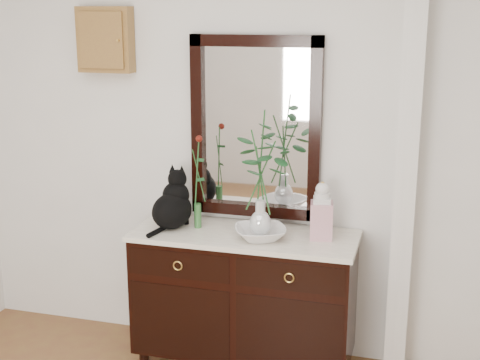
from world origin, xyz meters
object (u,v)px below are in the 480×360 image
(sideboard, at_px, (245,292))
(lotus_bowl, at_px, (260,233))
(cat, at_px, (172,199))
(ginger_jar, at_px, (322,210))

(sideboard, xyz_separation_m, lotus_bowl, (0.11, -0.07, 0.41))
(cat, xyz_separation_m, lotus_bowl, (0.56, -0.06, -0.14))
(sideboard, height_order, lotus_bowl, lotus_bowl)
(cat, bearing_deg, ginger_jar, 14.56)
(lotus_bowl, height_order, ginger_jar, ginger_jar)
(lotus_bowl, bearing_deg, cat, 174.11)
(sideboard, bearing_deg, lotus_bowl, -33.01)
(ginger_jar, bearing_deg, sideboard, -175.20)
(sideboard, xyz_separation_m, ginger_jar, (0.45, 0.04, 0.55))
(sideboard, bearing_deg, cat, -178.05)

